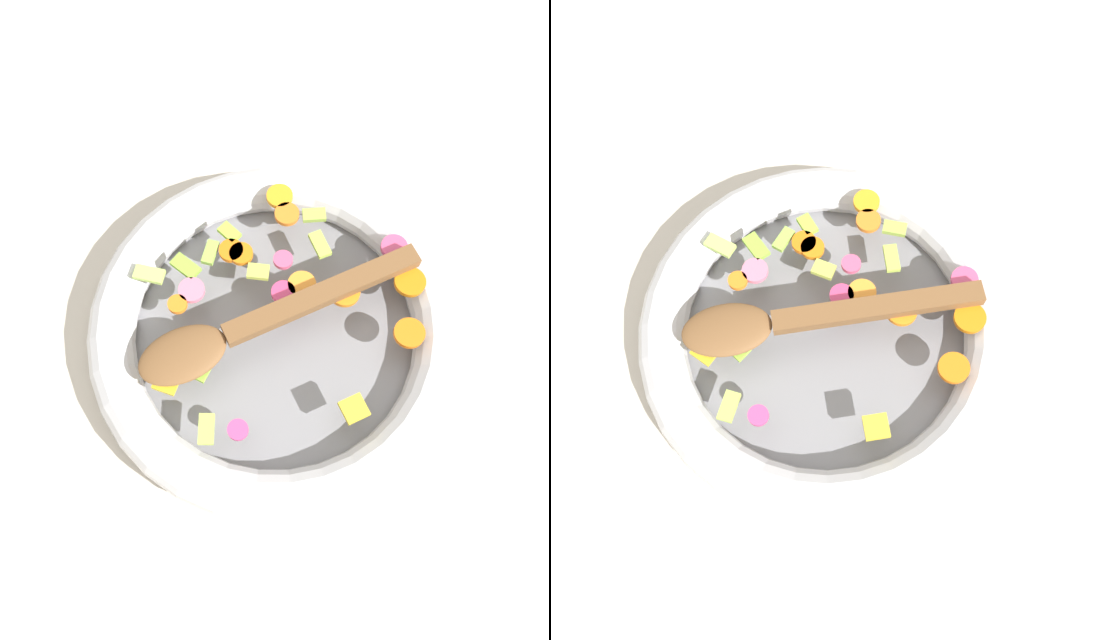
# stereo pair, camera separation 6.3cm
# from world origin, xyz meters

# --- Properties ---
(ground_plane) EXTENTS (4.00, 4.00, 0.00)m
(ground_plane) POSITION_xyz_m (0.00, 0.00, 0.00)
(ground_plane) COLOR beige
(skillet) EXTENTS (0.39, 0.39, 0.05)m
(skillet) POSITION_xyz_m (0.00, 0.00, 0.02)
(skillet) COLOR slate
(skillet) RESTS_ON ground_plane
(chopped_vegetables) EXTENTS (0.31, 0.30, 0.01)m
(chopped_vegetables) POSITION_xyz_m (-0.00, 0.03, 0.05)
(chopped_vegetables) COLOR orange
(chopped_vegetables) RESTS_ON skillet
(wooden_spoon) EXTENTS (0.25, 0.23, 0.01)m
(wooden_spoon) POSITION_xyz_m (-0.02, -0.02, 0.06)
(wooden_spoon) COLOR brown
(wooden_spoon) RESTS_ON chopped_vegetables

